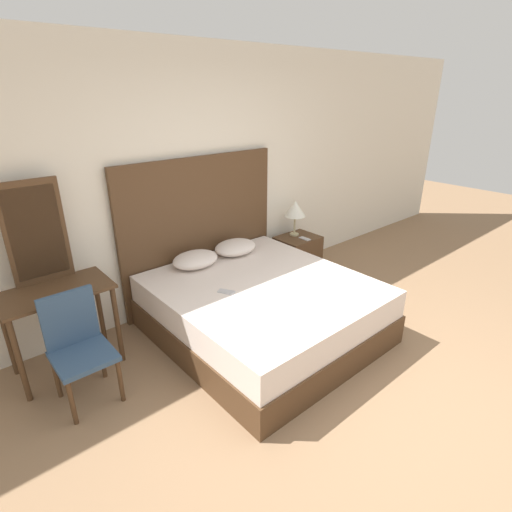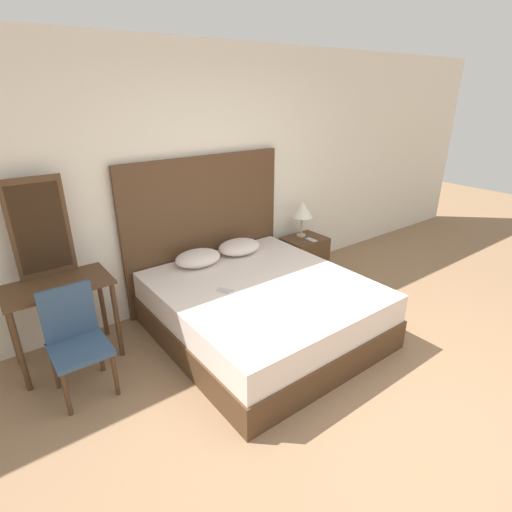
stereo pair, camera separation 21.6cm
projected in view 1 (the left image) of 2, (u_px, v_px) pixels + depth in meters
ground_plane at (389, 411)px, 3.02m from camera, size 16.00×16.00×0.00m
wall_back at (197, 180)px, 4.24m from camera, size 10.00×0.06×2.70m
bed at (263, 309)px, 3.88m from camera, size 1.82×1.99×0.55m
headboard at (201, 231)px, 4.38m from camera, size 1.91×0.05×1.61m
pillow_left at (195, 259)px, 4.11m from camera, size 0.49×0.38×0.15m
pillow_right at (235, 247)px, 4.43m from camera, size 0.49×0.38×0.15m
phone_on_bed at (226, 292)px, 3.61m from camera, size 0.13×0.17×0.01m
nightstand at (297, 256)px, 5.16m from camera, size 0.51×0.42×0.51m
table_lamp at (295, 209)px, 4.99m from camera, size 0.27×0.27×0.45m
phone_on_nightstand at (305, 239)px, 4.99m from camera, size 0.07×0.15×0.01m
vanity_desk at (58, 305)px, 3.27m from camera, size 0.84×0.50×0.76m
vanity_mirror at (36, 233)px, 3.20m from camera, size 0.46×0.03×0.86m
chair at (78, 342)px, 3.02m from camera, size 0.42×0.43×0.86m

